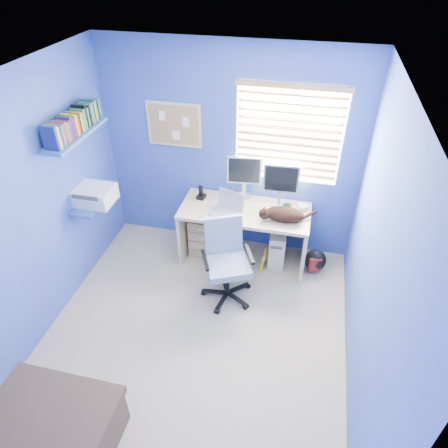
% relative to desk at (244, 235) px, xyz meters
% --- Properties ---
extents(floor, '(3.00, 3.20, 0.00)m').
position_rel_desk_xyz_m(floor, '(-0.26, -1.26, -0.37)').
color(floor, '#C2B299').
rests_on(floor, ground).
extents(ceiling, '(3.00, 3.20, 0.00)m').
position_rel_desk_xyz_m(ceiling, '(-0.26, -1.26, 2.13)').
color(ceiling, white).
rests_on(ceiling, wall_back).
extents(wall_back, '(3.00, 0.01, 2.50)m').
position_rel_desk_xyz_m(wall_back, '(-0.26, 0.34, 0.88)').
color(wall_back, '#3846A5').
rests_on(wall_back, ground).
extents(wall_front, '(3.00, 0.01, 2.50)m').
position_rel_desk_xyz_m(wall_front, '(-0.26, -2.86, 0.88)').
color(wall_front, '#3846A5').
rests_on(wall_front, ground).
extents(wall_left, '(0.01, 3.20, 2.50)m').
position_rel_desk_xyz_m(wall_left, '(-1.76, -1.26, 0.88)').
color(wall_left, '#3846A5').
rests_on(wall_left, ground).
extents(wall_right, '(0.01, 3.20, 2.50)m').
position_rel_desk_xyz_m(wall_right, '(1.24, -1.26, 0.88)').
color(wall_right, '#3846A5').
rests_on(wall_right, ground).
extents(desk, '(1.50, 0.65, 0.74)m').
position_rel_desk_xyz_m(desk, '(0.00, 0.00, 0.00)').
color(desk, '#C2B286').
rests_on(desk, floor).
extents(laptop, '(0.40, 0.35, 0.22)m').
position_rel_desk_xyz_m(laptop, '(-0.20, -0.14, 0.48)').
color(laptop, silver).
rests_on(laptop, desk).
extents(monitor_left, '(0.41, 0.16, 0.54)m').
position_rel_desk_xyz_m(monitor_left, '(-0.06, 0.26, 0.64)').
color(monitor_left, silver).
rests_on(monitor_left, desk).
extents(monitor_right, '(0.41, 0.14, 0.54)m').
position_rel_desk_xyz_m(monitor_right, '(0.37, 0.17, 0.64)').
color(monitor_right, silver).
rests_on(monitor_right, desk).
extents(phone, '(0.10, 0.12, 0.17)m').
position_rel_desk_xyz_m(phone, '(-0.56, 0.12, 0.45)').
color(phone, black).
rests_on(phone, desk).
extents(mug, '(0.10, 0.09, 0.10)m').
position_rel_desk_xyz_m(mug, '(0.47, 0.05, 0.42)').
color(mug, '#2E7443').
rests_on(mug, desk).
extents(cd_spindle, '(0.13, 0.13, 0.07)m').
position_rel_desk_xyz_m(cd_spindle, '(0.64, 0.14, 0.41)').
color(cd_spindle, silver).
rests_on(cd_spindle, desk).
extents(cat, '(0.47, 0.33, 0.15)m').
position_rel_desk_xyz_m(cat, '(0.46, -0.10, 0.45)').
color(cat, black).
rests_on(cat, desk).
extents(tower_pc, '(0.21, 0.45, 0.45)m').
position_rel_desk_xyz_m(tower_pc, '(0.41, 0.08, -0.14)').
color(tower_pc, beige).
rests_on(tower_pc, floor).
extents(drawer_boxes, '(0.35, 0.28, 0.54)m').
position_rel_desk_xyz_m(drawer_boxes, '(-0.49, -0.00, -0.10)').
color(drawer_boxes, tan).
rests_on(drawer_boxes, floor).
extents(yellow_book, '(0.03, 0.17, 0.24)m').
position_rel_desk_xyz_m(yellow_book, '(0.27, -0.12, -0.25)').
color(yellow_book, yellow).
rests_on(yellow_book, floor).
extents(backpack, '(0.31, 0.28, 0.30)m').
position_rel_desk_xyz_m(backpack, '(0.88, -0.02, -0.22)').
color(backpack, black).
rests_on(backpack, floor).
extents(bed_corner, '(0.93, 0.66, 0.44)m').
position_rel_desk_xyz_m(bed_corner, '(-1.02, -2.55, -0.15)').
color(bed_corner, '#473425').
rests_on(bed_corner, floor).
extents(office_chair, '(0.72, 0.72, 0.94)m').
position_rel_desk_xyz_m(office_chair, '(-0.07, -0.64, -0.02)').
color(office_chair, black).
rests_on(office_chair, floor).
extents(window_blinds, '(1.15, 0.05, 1.10)m').
position_rel_desk_xyz_m(window_blinds, '(0.39, 0.31, 1.18)').
color(window_blinds, white).
rests_on(window_blinds, ground).
extents(corkboard, '(0.64, 0.02, 0.52)m').
position_rel_desk_xyz_m(corkboard, '(-0.91, 0.33, 1.18)').
color(corkboard, '#C2B286').
rests_on(corkboard, ground).
extents(wall_shelves, '(0.42, 0.90, 1.05)m').
position_rel_desk_xyz_m(wall_shelves, '(-1.61, -0.51, 1.06)').
color(wall_shelves, '#335FAB').
rests_on(wall_shelves, ground).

